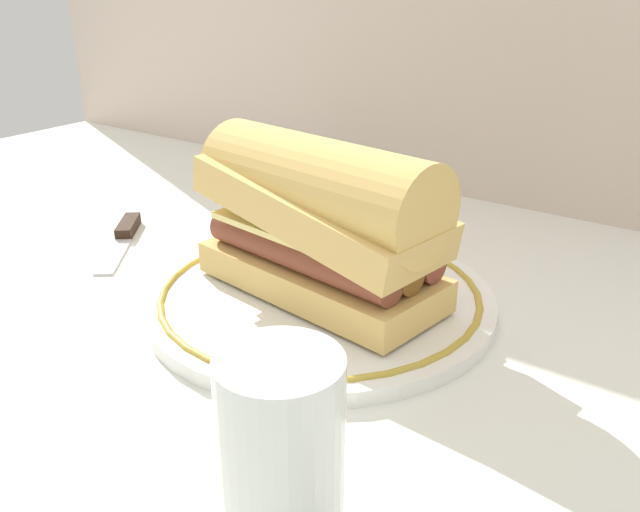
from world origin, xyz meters
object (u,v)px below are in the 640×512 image
Objects in this scene: salt_shaker at (305,166)px; butter_knife at (122,238)px; plate at (320,297)px; drinking_glass at (282,459)px; sausage_sandwich at (320,217)px.

salt_shaker reaches higher than butter_knife.
plate is 3.74× the size of salt_shaker.
drinking_glass is 0.43m from butter_knife.
drinking_glass is 1.31× the size of salt_shaker.
salt_shaker is (-0.31, 0.43, -0.01)m from drinking_glass.
drinking_glass is (0.13, -0.21, -0.03)m from sausage_sandwich.
plate is 2.87× the size of drinking_glass.
drinking_glass is at bearing -58.78° from plate.
drinking_glass is at bearing -50.88° from sausage_sandwich.
sausage_sandwich is 2.17× the size of drinking_glass.
drinking_glass reaches higher than butter_knife.
drinking_glass reaches higher than plate.
sausage_sandwich reaches higher than plate.
plate is 0.29m from salt_shaker.
butter_knife is at bearing -179.13° from plate.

